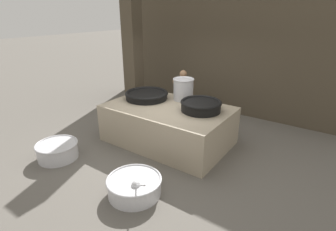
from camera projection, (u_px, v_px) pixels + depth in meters
name	position (u px, v px, depth m)	size (l,w,h in m)	color
ground_plane	(168.00, 141.00, 6.55)	(60.00, 60.00, 0.00)	#666059
back_wall	(223.00, 39.00, 7.91)	(8.20, 0.24, 4.46)	#4C4233
support_pillar	(132.00, 39.00, 7.94)	(0.46, 0.46, 4.46)	#4C4233
hearth_platform	(168.00, 124.00, 6.38)	(2.90, 1.85, 0.92)	tan
giant_wok_near	(147.00, 95.00, 6.72)	(1.10, 1.10, 0.19)	black
giant_wok_far	(201.00, 105.00, 5.89)	(0.93, 0.93, 0.24)	black
stock_pot	(183.00, 89.00, 6.58)	(0.53, 0.53, 0.55)	#B7B7BC
cook	(183.00, 94.00, 7.56)	(0.40, 0.58, 1.49)	#8C6647
prep_bowl_vegetables	(134.00, 185.00, 4.60)	(1.13, 0.98, 0.74)	silver
prep_bowl_meat	(57.00, 150.00, 5.73)	(0.90, 0.90, 0.36)	silver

